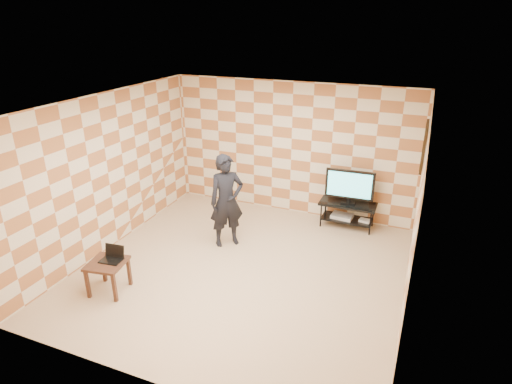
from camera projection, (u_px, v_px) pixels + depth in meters
floor at (242, 270)px, 6.99m from camera, size 5.00×5.00×0.00m
wall_back at (291, 149)px, 8.61m from camera, size 5.00×0.02×2.70m
wall_front at (141, 283)px, 4.33m from camera, size 5.00×0.02×2.70m
wall_left at (108, 173)px, 7.34m from camera, size 0.02×5.00×2.70m
wall_right at (415, 222)px, 5.60m from camera, size 0.02×5.00×2.70m
ceiling at (240, 105)px, 5.95m from camera, size 5.00×5.00×0.02m
wall_art at (424, 146)px, 6.71m from camera, size 0.04×0.72×0.72m
tv_stand at (348, 209)px, 8.29m from camera, size 1.07×0.48×0.50m
tv at (350, 185)px, 8.09m from camera, size 0.92×0.19×0.67m
dvd_player at (342, 216)px, 8.38m from camera, size 0.43×0.32×0.07m
game_console at (365, 221)px, 8.22m from camera, size 0.23×0.18×0.05m
side_table at (107, 267)px, 6.31m from camera, size 0.59×0.59×0.50m
laptop at (113, 256)px, 6.33m from camera, size 0.34×0.28×0.21m
person at (227, 201)px, 7.49m from camera, size 0.72×0.71×1.68m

